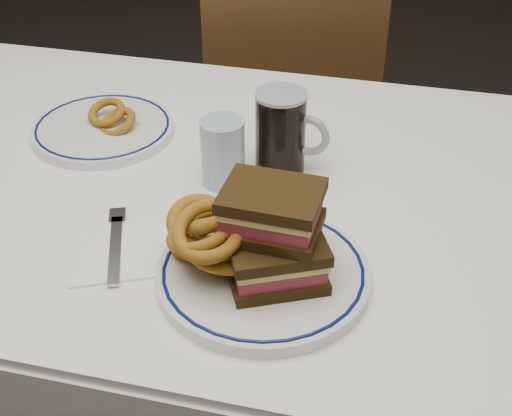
% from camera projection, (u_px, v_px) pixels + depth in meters
% --- Properties ---
extents(dining_table, '(1.27, 0.87, 0.75)m').
position_uv_depth(dining_table, '(170.00, 224.00, 1.24)').
color(dining_table, white).
rests_on(dining_table, floor).
extents(chair_far, '(0.55, 0.55, 0.96)m').
position_uv_depth(chair_far, '(288.00, 90.00, 1.93)').
color(chair_far, '#412914').
rests_on(chair_far, floor).
extents(main_plate, '(0.29, 0.29, 0.02)m').
position_uv_depth(main_plate, '(263.00, 274.00, 0.95)').
color(main_plate, silver).
rests_on(main_plate, dining_table).
extents(reuben_sandwich, '(0.15, 0.14, 0.13)m').
position_uv_depth(reuben_sandwich, '(274.00, 235.00, 0.91)').
color(reuben_sandwich, black).
rests_on(reuben_sandwich, main_plate).
extents(onion_rings_main, '(0.14, 0.15, 0.13)m').
position_uv_depth(onion_rings_main, '(211.00, 235.00, 0.94)').
color(onion_rings_main, brown).
rests_on(onion_rings_main, main_plate).
extents(ketchup_ramekin, '(0.05, 0.05, 0.03)m').
position_uv_depth(ketchup_ramekin, '(259.00, 224.00, 1.00)').
color(ketchup_ramekin, white).
rests_on(ketchup_ramekin, main_plate).
extents(beer_mug, '(0.12, 0.08, 0.14)m').
position_uv_depth(beer_mug, '(282.00, 132.00, 1.15)').
color(beer_mug, black).
rests_on(beer_mug, dining_table).
extents(water_glass, '(0.07, 0.07, 0.11)m').
position_uv_depth(water_glass, '(223.00, 152.00, 1.13)').
color(water_glass, '#9EB7CD').
rests_on(water_glass, dining_table).
extents(far_plate, '(0.25, 0.25, 0.02)m').
position_uv_depth(far_plate, '(103.00, 129.00, 1.28)').
color(far_plate, silver).
rests_on(far_plate, dining_table).
extents(onion_rings_far, '(0.10, 0.09, 0.06)m').
position_uv_depth(onion_rings_far, '(112.00, 118.00, 1.27)').
color(onion_rings_far, brown).
rests_on(onion_rings_far, far_plate).
extents(napkin_fork, '(0.18, 0.19, 0.01)m').
position_uv_depth(napkin_fork, '(116.00, 250.00, 1.01)').
color(napkin_fork, white).
rests_on(napkin_fork, dining_table).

